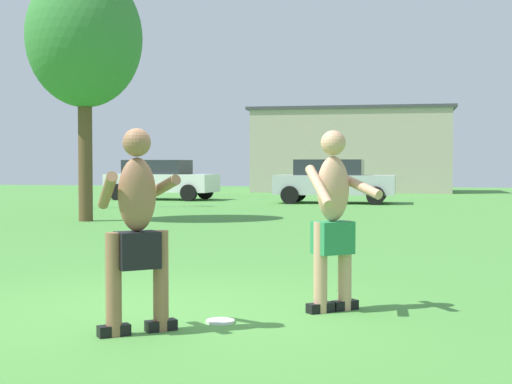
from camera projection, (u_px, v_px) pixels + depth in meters
ground_plane at (160, 312)px, 6.97m from camera, size 80.00×80.00×0.00m
player_near at (137, 226)px, 6.05m from camera, size 0.78×0.76×1.69m
player_in_green at (333, 216)px, 6.96m from camera, size 0.75×0.80×1.72m
frisbee at (220, 321)px, 6.48m from camera, size 0.25×0.25×0.03m
car_silver_near_post at (333, 180)px, 26.62m from camera, size 4.32×2.07×1.58m
car_white_far_end at (161, 179)px, 29.32m from camera, size 4.45×2.36×1.58m
lamp_post at (82, 99)px, 23.47m from camera, size 0.60×0.24×5.68m
outbuilding_behind_lot at (352, 150)px, 37.97m from camera, size 10.24×4.64×4.29m
tree_right_field at (84, 39)px, 18.01m from camera, size 2.83×2.83×6.22m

